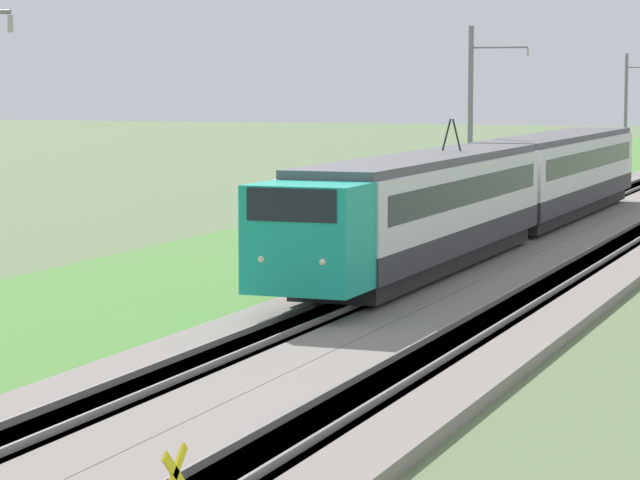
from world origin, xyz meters
name	(u,v)px	position (x,y,z in m)	size (l,w,h in m)	color
ballast_main	(547,226)	(50.00, 0.00, 0.15)	(240.00, 4.40, 0.30)	gray
track_main	(547,225)	(50.00, 0.00, 0.16)	(240.00, 1.57, 0.45)	#4C4238
grass_verge	(412,223)	(50.00, 6.09, 0.06)	(240.00, 12.47, 0.12)	#4C8438
passenger_train	(502,186)	(41.95, 0.00, 2.40)	(42.55, 3.01, 5.11)	#19A88E
catenary_mast_mid	(472,127)	(47.12, 2.62, 4.46)	(0.22, 2.56, 8.64)	slate
catenary_mast_far	(627,114)	(85.99, 2.61, 4.21)	(0.22, 2.56, 8.14)	slate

